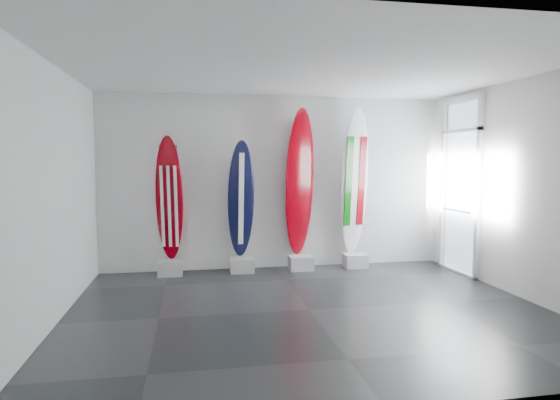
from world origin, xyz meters
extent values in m
plane|color=black|center=(0.00, 0.00, 0.00)|extent=(6.00, 6.00, 0.00)
plane|color=white|center=(0.00, 0.00, 3.00)|extent=(6.00, 6.00, 0.00)
plane|color=white|center=(0.00, 2.50, 1.50)|extent=(6.00, 0.00, 6.00)
plane|color=white|center=(0.00, -2.50, 1.50)|extent=(6.00, 0.00, 6.00)
plane|color=white|center=(-3.00, 0.00, 1.50)|extent=(0.00, 5.00, 5.00)
plane|color=white|center=(3.00, 0.00, 1.50)|extent=(0.00, 5.00, 5.00)
cube|color=silver|center=(-1.81, 2.18, 0.12)|extent=(0.40, 0.30, 0.24)
ellipsoid|color=#800009|center=(-1.81, 2.28, 1.26)|extent=(0.50, 0.31, 2.05)
cube|color=silver|center=(-0.63, 2.18, 0.12)|extent=(0.40, 0.30, 0.24)
ellipsoid|color=black|center=(-0.63, 2.28, 1.23)|extent=(0.48, 0.33, 1.99)
cube|color=silver|center=(0.39, 2.18, 0.12)|extent=(0.40, 0.30, 0.24)
ellipsoid|color=#800009|center=(0.39, 2.28, 1.51)|extent=(0.62, 0.42, 2.54)
cube|color=silver|center=(1.37, 2.18, 0.12)|extent=(0.40, 0.30, 0.24)
ellipsoid|color=white|center=(1.37, 2.28, 1.52)|extent=(0.63, 0.41, 2.56)
cube|color=silver|center=(-2.45, 2.48, 0.35)|extent=(0.09, 0.02, 0.13)
camera|label=1|loc=(-1.42, -5.78, 1.89)|focal=30.79mm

